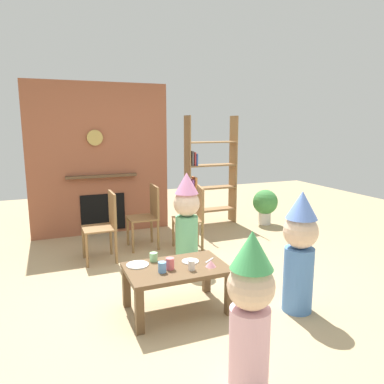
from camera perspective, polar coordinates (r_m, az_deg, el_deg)
ground_plane at (r=4.08m, az=0.17°, el=-15.05°), size 12.00×12.00×0.00m
brick_fireplace_feature at (r=6.09m, az=-14.08°, el=4.84°), size 2.20×0.28×2.40m
bookshelf at (r=6.44m, az=2.39°, el=2.56°), size 0.90×0.28×1.90m
coffee_table at (r=3.56m, az=-2.41°, el=-12.61°), size 0.95×0.61×0.44m
paper_cup_near_left at (r=3.66m, az=-5.97°, el=-9.98°), size 0.08×0.08×0.09m
paper_cup_near_right at (r=3.40m, az=-4.64°, el=-11.52°), size 0.08×0.08×0.10m
paper_cup_center at (r=3.46m, az=-3.42°, el=-11.01°), size 0.08×0.08×0.11m
paper_cup_far_left at (r=3.44m, az=-0.07°, el=-11.27°), size 0.06×0.06×0.09m
paper_plate_front at (r=3.64m, az=-0.26°, el=-10.69°), size 0.16×0.16×0.01m
paper_plate_rear at (r=3.60m, az=-8.44°, el=-11.09°), size 0.21×0.21×0.01m
birthday_cake_slice at (r=3.52m, az=2.91°, el=-11.00°), size 0.10×0.10×0.06m
table_fork at (r=3.68m, az=2.72°, el=-10.52°), size 0.13×0.10×0.01m
child_with_cone_hat at (r=2.51m, az=9.00°, el=-17.53°), size 0.31×0.31×1.12m
child_in_pink at (r=3.61m, az=16.34°, el=-8.45°), size 0.32×0.32×1.16m
child_by_the_chairs at (r=4.58m, az=-0.83°, el=-3.87°), size 0.33×0.33×1.18m
dining_chair_left at (r=4.90m, az=-13.22°, el=-4.57°), size 0.40×0.40×0.90m
dining_chair_middle at (r=5.31m, az=-6.76°, el=-3.17°), size 0.41×0.41×0.90m
dining_chair_right at (r=5.16m, az=0.29°, el=-3.50°), size 0.48×0.48×0.90m
potted_plant_tall at (r=6.64m, az=11.28°, el=-1.78°), size 0.44×0.44×0.62m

